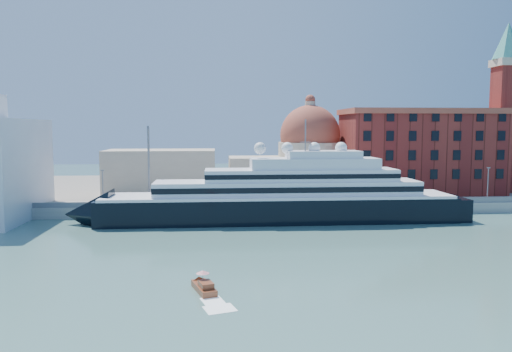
{
  "coord_description": "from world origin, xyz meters",
  "views": [
    {
      "loc": [
        -4.68,
        -82.34,
        20.02
      ],
      "look_at": [
        3.41,
        18.0,
        10.32
      ],
      "focal_mm": 35.0,
      "sensor_mm": 36.0,
      "label": 1
    }
  ],
  "objects": [
    {
      "name": "quay",
      "position": [
        0.0,
        34.0,
        1.25
      ],
      "size": [
        180.0,
        10.0,
        2.5
      ],
      "primitive_type": "cube",
      "color": "gray",
      "rests_on": "ground"
    },
    {
      "name": "warehouse",
      "position": [
        52.0,
        52.0,
        13.79
      ],
      "size": [
        43.0,
        19.0,
        23.25
      ],
      "color": "maroon",
      "rests_on": "land"
    },
    {
      "name": "campanile",
      "position": [
        76.0,
        52.0,
        28.76
      ],
      "size": [
        8.4,
        8.4,
        47.0
      ],
      "color": "maroon",
      "rests_on": "land"
    },
    {
      "name": "superyacht",
      "position": [
        6.22,
        23.0,
        4.42
      ],
      "size": [
        85.62,
        11.87,
        25.59
      ],
      "color": "black",
      "rests_on": "ground"
    },
    {
      "name": "quay_fence",
      "position": [
        0.0,
        29.5,
        3.1
      ],
      "size": [
        180.0,
        0.1,
        1.2
      ],
      "primitive_type": "cube",
      "color": "slate",
      "rests_on": "quay"
    },
    {
      "name": "church",
      "position": [
        6.39,
        57.72,
        10.91
      ],
      "size": [
        66.0,
        18.0,
        25.5
      ],
      "color": "beige",
      "rests_on": "land"
    },
    {
      "name": "water_taxi",
      "position": [
        -6.24,
        -22.48,
        0.63
      ],
      "size": [
        3.4,
        5.85,
        2.64
      ],
      "rotation": [
        0.0,
        0.0,
        0.3
      ],
      "color": "brown",
      "rests_on": "ground"
    },
    {
      "name": "ground",
      "position": [
        0.0,
        0.0,
        0.0
      ],
      "size": [
        400.0,
        400.0,
        0.0
      ],
      "primitive_type": "plane",
      "color": "#37605D",
      "rests_on": "ground"
    },
    {
      "name": "lamp_posts",
      "position": [
        -12.67,
        32.27,
        9.84
      ],
      "size": [
        120.8,
        2.4,
        18.0
      ],
      "color": "slate",
      "rests_on": "quay"
    },
    {
      "name": "land",
      "position": [
        0.0,
        75.0,
        1.0
      ],
      "size": [
        260.0,
        72.0,
        2.0
      ],
      "primitive_type": "cube",
      "color": "slate",
      "rests_on": "ground"
    }
  ]
}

